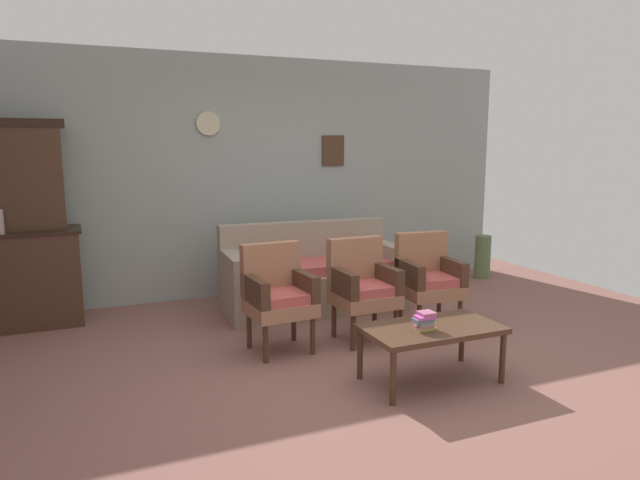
% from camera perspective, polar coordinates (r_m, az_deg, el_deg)
% --- Properties ---
extents(ground_plane, '(7.68, 7.68, 0.00)m').
position_cam_1_polar(ground_plane, '(4.59, 4.46, -12.66)').
color(ground_plane, '#84564C').
extents(wall_back_with_decor, '(6.40, 0.09, 2.70)m').
position_cam_1_polar(wall_back_with_decor, '(6.70, -5.91, 6.24)').
color(wall_back_with_decor, '#939E99').
rests_on(wall_back_with_decor, ground).
extents(side_cabinet, '(1.16, 0.55, 0.93)m').
position_cam_1_polar(side_cabinet, '(6.16, -27.73, -3.43)').
color(side_cabinet, '#472D1E').
rests_on(side_cabinet, ground).
extents(cabinet_upper_hutch, '(0.99, 0.38, 1.03)m').
position_cam_1_polar(cabinet_upper_hutch, '(6.12, -28.39, 5.76)').
color(cabinet_upper_hutch, '#472D1E').
rests_on(cabinet_upper_hutch, side_cabinet).
extents(floral_couch, '(1.89, 0.88, 0.90)m').
position_cam_1_polar(floral_couch, '(6.08, -0.80, -3.83)').
color(floral_couch, gray).
rests_on(floral_couch, ground).
extents(armchair_near_couch_end, '(0.55, 0.52, 0.90)m').
position_cam_1_polar(armchair_near_couch_end, '(4.85, -4.22, -5.21)').
color(armchair_near_couch_end, '#9E6B4C').
rests_on(armchair_near_couch_end, ground).
extents(armchair_near_cabinet, '(0.53, 0.50, 0.90)m').
position_cam_1_polar(armchair_near_cabinet, '(5.11, 4.23, -4.44)').
color(armchair_near_cabinet, '#9E6B4C').
rests_on(armchair_near_cabinet, ground).
extents(armchair_by_doorway, '(0.56, 0.54, 0.90)m').
position_cam_1_polar(armchair_by_doorway, '(5.51, 10.69, -3.57)').
color(armchair_by_doorway, '#9E6B4C').
rests_on(armchair_by_doorway, ground).
extents(coffee_table, '(1.00, 0.56, 0.42)m').
position_cam_1_polar(coffee_table, '(4.32, 11.01, -8.95)').
color(coffee_table, '#472D1E').
rests_on(coffee_table, ground).
extents(book_stack_on_table, '(0.16, 0.11, 0.13)m').
position_cam_1_polar(book_stack_on_table, '(4.20, 10.35, -7.88)').
color(book_stack_on_table, '#AA9B44').
rests_on(book_stack_on_table, coffee_table).
extents(floor_vase_by_wall, '(0.20, 0.20, 0.56)m').
position_cam_1_polar(floor_vase_by_wall, '(7.77, 15.84, -1.60)').
color(floor_vase_by_wall, '#5A6E45').
rests_on(floor_vase_by_wall, ground).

